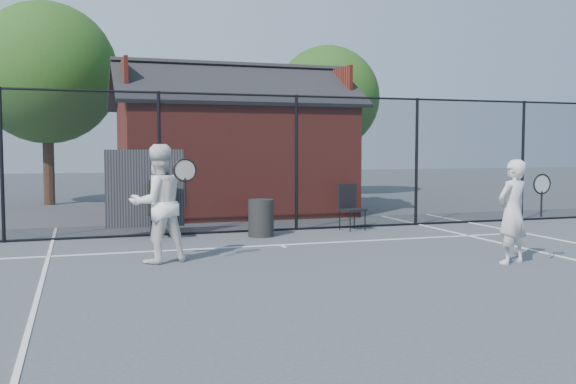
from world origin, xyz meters
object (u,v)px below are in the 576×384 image
object	(u,v)px
waste_bin	(261,218)
player_front	(513,212)
chair_left	(163,210)
clubhouse	(233,156)
chair_right	(352,208)
player_back	(158,203)

from	to	relation	value
waste_bin	player_front	bearing A→B (deg)	-55.14
chair_left	waste_bin	size ratio (longest dim) A/B	1.48
clubhouse	chair_right	bearing A→B (deg)	-69.07
clubhouse	chair_right	xyz separation A→B (m)	(1.68, -4.40, -1.10)
chair_right	waste_bin	world-z (taller)	chair_right
chair_left	chair_right	xyz separation A→B (m)	(4.17, 0.00, -0.07)
chair_right	waste_bin	bearing A→B (deg)	176.78
chair_right	player_front	bearing A→B (deg)	-92.72
player_front	clubhouse	bearing A→B (deg)	105.11
player_front	waste_bin	world-z (taller)	player_front
chair_left	chair_right	size ratio (longest dim) A/B	1.14
clubhouse	waste_bin	xyz separation A→B (m)	(-0.52, -4.74, -1.22)
player_front	player_back	xyz separation A→B (m)	(-5.32, 1.86, 0.12)
player_back	player_front	bearing A→B (deg)	-19.25
player_back	chair_right	distance (m)	5.34
clubhouse	chair_left	size ratio (longest dim) A/B	5.68
chair_left	chair_right	world-z (taller)	chair_left
player_back	chair_right	world-z (taller)	player_back
clubhouse	chair_left	world-z (taller)	clubhouse
player_front	chair_right	xyz separation A→B (m)	(-0.74, 4.56, -0.33)
chair_left	waste_bin	xyz separation A→B (m)	(1.97, -0.34, -0.19)
chair_left	chair_right	distance (m)	4.17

